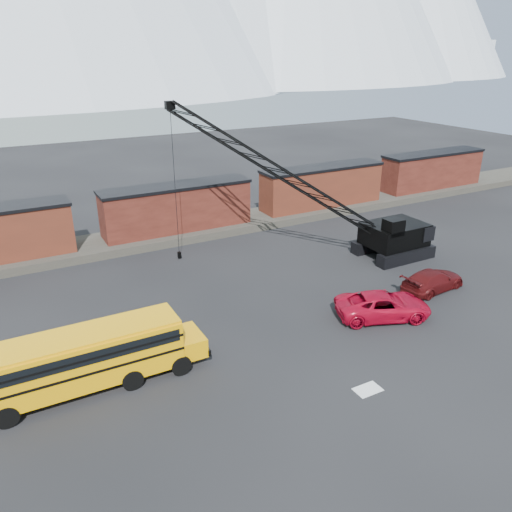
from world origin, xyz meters
The scene contains 10 objects.
ground centered at (0.00, 0.00, 0.00)m, with size 160.00×160.00×0.00m, color black.
gravel_berm centered at (0.00, 22.00, 0.35)m, with size 120.00×5.00×0.70m, color #46433A.
boxcar_mid centered at (0.00, 22.00, 2.76)m, with size 13.70×3.10×4.17m.
boxcar_east_near centered at (16.00, 22.00, 2.76)m, with size 13.70×3.10×4.17m.
boxcar_east_far centered at (32.00, 22.00, 2.76)m, with size 13.70×3.10×4.17m.
snow_patch centered at (0.50, -4.00, 0.01)m, with size 1.40×0.90×0.02m, color silver.
school_bus centered at (-11.81, 2.92, 1.79)m, with size 11.65×2.65×3.19m.
red_pickup centered at (6.22, 1.38, 0.84)m, with size 2.79×6.06×1.68m, color #AB0822.
maroon_suv centered at (12.05, 2.71, 0.76)m, with size 2.12×5.23×1.52m, color #470C0E.
crawler_crane centered at (5.37, 12.93, 7.21)m, with size 19.26×10.36×12.73m.
Camera 1 is at (-14.42, -19.57, 15.99)m, focal length 35.00 mm.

